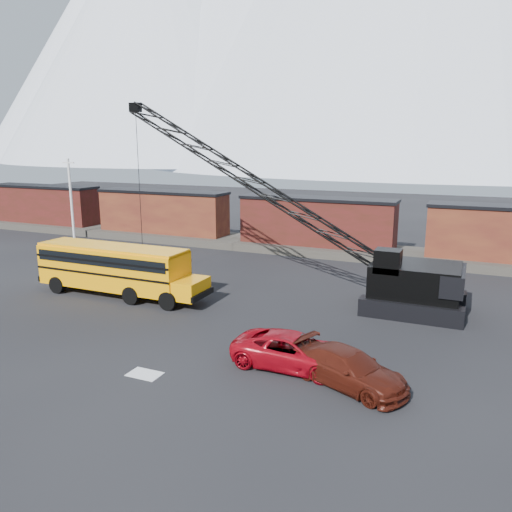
{
  "coord_description": "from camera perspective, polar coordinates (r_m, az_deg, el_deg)",
  "views": [
    {
      "loc": [
        12.48,
        -19.74,
        9.43
      ],
      "look_at": [
        1.07,
        6.28,
        3.0
      ],
      "focal_mm": 35.0,
      "sensor_mm": 36.0,
      "label": 1
    }
  ],
  "objects": [
    {
      "name": "gravel_berm",
      "position": [
        44.5,
        6.88,
        0.88
      ],
      "size": [
        120.0,
        5.0,
        0.7
      ],
      "primitive_type": "cube",
      "color": "#48423B",
      "rests_on": "ground"
    },
    {
      "name": "ground",
      "position": [
        25.18,
        -8.11,
        -9.37
      ],
      "size": [
        160.0,
        160.0,
        0.0
      ],
      "primitive_type": "plane",
      "color": "black",
      "rests_on": "ground"
    },
    {
      "name": "school_bus",
      "position": [
        32.45,
        -15.57,
        -1.33
      ],
      "size": [
        11.65,
        2.65,
        3.19
      ],
      "color": "#F29805",
      "rests_on": "ground"
    },
    {
      "name": "maroon_suv",
      "position": [
        20.57,
        10.54,
        -12.51
      ],
      "size": [
        5.4,
        3.79,
        1.45
      ],
      "primitive_type": "imported",
      "rotation": [
        0.0,
        0.0,
        1.18
      ],
      "color": "#42140B",
      "rests_on": "ground"
    },
    {
      "name": "utility_pole",
      "position": [
        52.75,
        -20.37,
        6.22
      ],
      "size": [
        1.4,
        0.24,
        8.0
      ],
      "color": "silver",
      "rests_on": "ground"
    },
    {
      "name": "boxcar_mid",
      "position": [
        44.07,
        6.96,
        3.96
      ],
      "size": [
        13.7,
        3.1,
        4.17
      ],
      "color": "#501716",
      "rests_on": "gravel_berm"
    },
    {
      "name": "crawler_crane",
      "position": [
        30.9,
        1.74,
        7.12
      ],
      "size": [
        21.62,
        4.2,
        12.25
      ],
      "color": "black",
      "rests_on": "ground"
    },
    {
      "name": "snow_patch",
      "position": [
        21.91,
        -12.6,
        -13.04
      ],
      "size": [
        1.4,
        0.9,
        0.02
      ],
      "primitive_type": "cube",
      "color": "silver",
      "rests_on": "ground"
    },
    {
      "name": "boxcar_west_near",
      "position": [
        50.97,
        -10.58,
        5.02
      ],
      "size": [
        13.7,
        3.1,
        4.17
      ],
      "color": "#4A1915",
      "rests_on": "gravel_berm"
    },
    {
      "name": "red_pickup",
      "position": [
        21.81,
        4.3,
        -10.76
      ],
      "size": [
        5.31,
        2.45,
        1.47
      ],
      "primitive_type": "imported",
      "rotation": [
        0.0,
        0.0,
        1.57
      ],
      "color": "#9F0713",
      "rests_on": "ground"
    },
    {
      "name": "boxcar_west_far",
      "position": [
        61.36,
        -23.11,
        5.5
      ],
      "size": [
        13.7,
        3.1,
        4.17
      ],
      "color": "#501716",
      "rests_on": "gravel_berm"
    }
  ]
}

